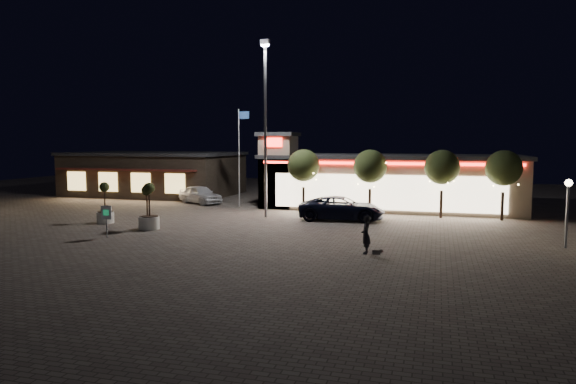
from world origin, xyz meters
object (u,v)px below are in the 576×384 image
(pickup_truck, at_px, (342,208))
(valet_sign, at_px, (106,215))
(planter_mid, at_px, (147,215))
(pedestrian, at_px, (366,235))
(planter_left, at_px, (105,210))
(white_sedan, at_px, (200,194))

(pickup_truck, xyz_separation_m, valet_sign, (-11.40, -10.14, 0.45))
(pickup_truck, distance_m, planter_mid, 12.83)
(pedestrian, xyz_separation_m, planter_left, (-17.76, 4.53, -0.08))
(white_sedan, relative_size, planter_left, 1.72)
(planter_left, height_order, valet_sign, planter_left)
(planter_mid, bearing_deg, valet_sign, -100.07)
(pickup_truck, relative_size, valet_sign, 3.24)
(pickup_truck, xyz_separation_m, white_sedan, (-13.51, 5.94, -0.02))
(planter_left, bearing_deg, white_sedan, 84.08)
(valet_sign, bearing_deg, pedestrian, -0.31)
(white_sedan, bearing_deg, planter_mid, -138.05)
(planter_mid, bearing_deg, pedestrian, -13.51)
(pedestrian, height_order, planter_mid, planter_mid)
(pickup_truck, bearing_deg, valet_sign, 126.23)
(planter_mid, xyz_separation_m, valet_sign, (-0.58, -3.25, 0.43))
(planter_left, distance_m, valet_sign, 5.56)
(planter_mid, bearing_deg, white_sedan, 101.83)
(planter_left, relative_size, planter_mid, 1.00)
(pickup_truck, bearing_deg, planter_mid, 117.05)
(white_sedan, xyz_separation_m, valet_sign, (2.11, -16.08, 0.47))
(pedestrian, relative_size, planter_left, 0.68)
(white_sedan, distance_m, planter_mid, 13.11)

